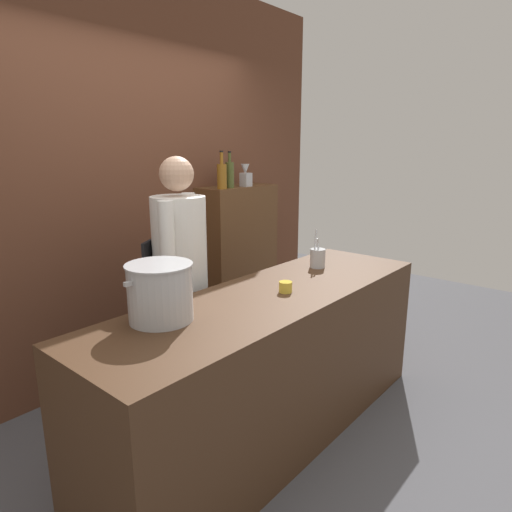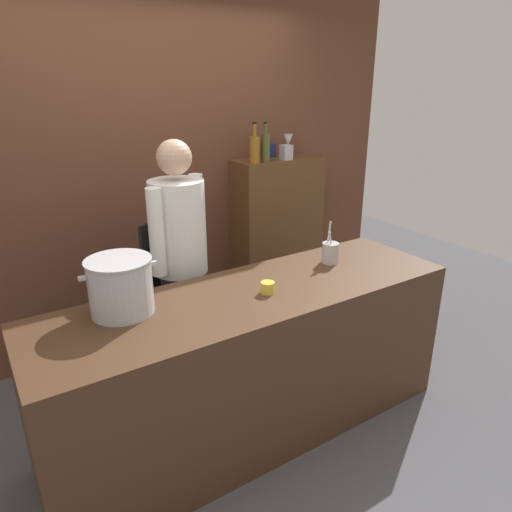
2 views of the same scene
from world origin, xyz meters
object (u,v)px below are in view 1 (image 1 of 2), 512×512
object	(u,v)px
butter_jar	(286,287)
wine_bottle_olive	(230,174)
utensil_crock	(318,258)
wine_glass_tall	(245,170)
stockpot_large	(160,292)
spice_tin_navy	(228,179)
chef	(180,268)
wine_bottle_amber	(222,175)
spice_tin_silver	(246,180)

from	to	relation	value
butter_jar	wine_bottle_olive	distance (m)	1.50
butter_jar	utensil_crock	bearing A→B (deg)	14.97
wine_glass_tall	stockpot_large	bearing A→B (deg)	-149.88
stockpot_large	spice_tin_navy	size ratio (longest dim) A/B	3.33
chef	utensil_crock	bearing A→B (deg)	114.10
stockpot_large	wine_bottle_olive	bearing A→B (deg)	32.67
stockpot_large	butter_jar	bearing A→B (deg)	-15.88
utensil_crock	butter_jar	xyz separation A→B (m)	(-0.58, -0.15, -0.04)
chef	wine_bottle_amber	xyz separation A→B (m)	(0.86, 0.46, 0.52)
wine_bottle_olive	wine_glass_tall	xyz separation A→B (m)	(0.26, 0.06, 0.02)
wine_bottle_amber	spice_tin_navy	distance (m)	0.34
wine_bottle_olive	wine_glass_tall	bearing A→B (deg)	13.28
utensil_crock	spice_tin_navy	distance (m)	1.32
stockpot_large	wine_glass_tall	xyz separation A→B (m)	(1.76, 1.02, 0.47)
butter_jar	wine_bottle_amber	bearing A→B (deg)	60.21
utensil_crock	chef	bearing A→B (deg)	146.21
wine_bottle_amber	spice_tin_silver	xyz separation A→B (m)	(0.31, 0.01, -0.05)
chef	utensil_crock	xyz separation A→B (m)	(0.79, -0.53, 0.00)
stockpot_large	chef	bearing A→B (deg)	42.60
stockpot_large	wine_glass_tall	bearing A→B (deg)	30.12
butter_jar	wine_bottle_amber	size ratio (longest dim) A/B	0.25
wine_glass_tall	spice_tin_silver	distance (m)	0.13
utensil_crock	wine_bottle_olive	bearing A→B (deg)	79.38
stockpot_large	wine_bottle_olive	size ratio (longest dim) A/B	1.25
stockpot_large	spice_tin_navy	bearing A→B (deg)	34.43
butter_jar	wine_bottle_amber	distance (m)	1.43
wine_bottle_olive	chef	bearing A→B (deg)	-153.72
chef	butter_jar	distance (m)	0.71
butter_jar	wine_bottle_amber	world-z (taller)	wine_bottle_amber
wine_bottle_amber	butter_jar	bearing A→B (deg)	-119.79
butter_jar	spice_tin_silver	distance (m)	1.59
wine_bottle_amber	wine_glass_tall	size ratio (longest dim) A/B	1.60
wine_bottle_olive	wine_glass_tall	world-z (taller)	wine_bottle_olive
chef	spice_tin_navy	xyz separation A→B (m)	(1.14, 0.66, 0.47)
wine_glass_tall	spice_tin_silver	bearing A→B (deg)	-134.62
stockpot_large	spice_tin_silver	xyz separation A→B (m)	(1.69, 0.95, 0.39)
chef	utensil_crock	distance (m)	0.95
wine_bottle_olive	butter_jar	bearing A→B (deg)	-123.44
chef	wine_glass_tall	world-z (taller)	chef
wine_bottle_olive	spice_tin_silver	distance (m)	0.20
butter_jar	spice_tin_silver	size ratio (longest dim) A/B	0.65
wine_bottle_olive	spice_tin_silver	bearing A→B (deg)	-2.31
wine_glass_tall	utensil_crock	bearing A→B (deg)	-112.95
wine_glass_tall	spice_tin_navy	distance (m)	0.17
wine_bottle_olive	spice_tin_silver	xyz separation A→B (m)	(0.20, -0.01, -0.06)
wine_bottle_olive	wine_glass_tall	size ratio (longest dim) A/B	1.58
wine_bottle_amber	stockpot_large	bearing A→B (deg)	-145.78
utensil_crock	wine_glass_tall	xyz separation A→B (m)	(0.45, 1.07, 0.55)
stockpot_large	spice_tin_silver	distance (m)	1.98
stockpot_large	utensil_crock	xyz separation A→B (m)	(1.30, -0.05, -0.07)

